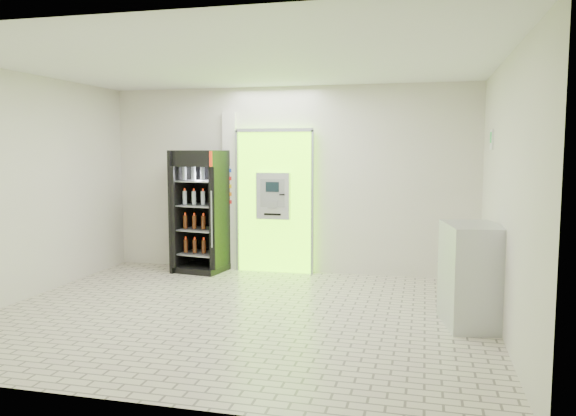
% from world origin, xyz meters
% --- Properties ---
extents(ground, '(6.00, 6.00, 0.00)m').
position_xyz_m(ground, '(0.00, 0.00, 0.00)').
color(ground, '#BFB09E').
rests_on(ground, ground).
extents(room_shell, '(6.00, 6.00, 6.00)m').
position_xyz_m(room_shell, '(0.00, 0.00, 1.84)').
color(room_shell, silver).
rests_on(room_shell, ground).
extents(atm_assembly, '(1.30, 0.24, 2.33)m').
position_xyz_m(atm_assembly, '(-0.20, 2.41, 1.17)').
color(atm_assembly, '#79FF0A').
rests_on(atm_assembly, ground).
extents(pillar, '(0.22, 0.11, 2.60)m').
position_xyz_m(pillar, '(-0.98, 2.45, 1.30)').
color(pillar, silver).
rests_on(pillar, ground).
extents(beverage_cooler, '(0.84, 0.79, 1.98)m').
position_xyz_m(beverage_cooler, '(-1.38, 2.17, 0.95)').
color(beverage_cooler, black).
rests_on(beverage_cooler, ground).
extents(steel_cabinet, '(0.74, 0.96, 1.16)m').
position_xyz_m(steel_cabinet, '(2.70, 0.20, 0.58)').
color(steel_cabinet, '#B7BAC0').
rests_on(steel_cabinet, ground).
extents(exit_sign, '(0.02, 0.22, 0.26)m').
position_xyz_m(exit_sign, '(2.99, 1.40, 2.12)').
color(exit_sign, white).
rests_on(exit_sign, room_shell).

